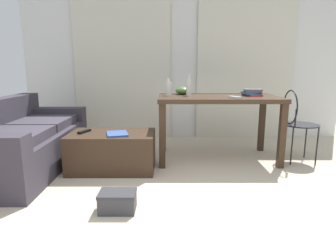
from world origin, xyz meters
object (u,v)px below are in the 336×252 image
object	(u,v)px
coffee_table	(113,151)
craft_table	(218,105)
shoebox	(118,201)
bottle_near	(189,87)
wire_chair	(296,118)
bowl	(183,91)
book_stack	(253,92)
bottle_far	(169,88)
tv_remote_on_table	(235,97)
couch	(22,142)
magazine	(118,134)
tv_remote_primary	(85,131)

from	to	relation	value
coffee_table	craft_table	size ratio (longest dim) A/B	0.64
shoebox	coffee_table	bearing A→B (deg)	102.89
coffee_table	bottle_near	bearing A→B (deg)	24.58
wire_chair	bowl	xyz separation A→B (m)	(-1.32, 0.35, 0.30)
coffee_table	book_stack	distance (m)	1.82
bottle_far	book_stack	size ratio (longest dim) A/B	0.67
wire_chair	tv_remote_on_table	world-z (taller)	wire_chair
couch	craft_table	world-z (taller)	craft_table
craft_table	book_stack	bearing A→B (deg)	8.89
bowl	craft_table	bearing A→B (deg)	-29.20
bottle_far	bowl	xyz separation A→B (m)	(0.19, 0.17, -0.04)
couch	bottle_far	bearing A→B (deg)	14.63
bottle_far	wire_chair	bearing A→B (deg)	-6.55
coffee_table	bottle_near	world-z (taller)	bottle_near
wire_chair	coffee_table	bearing A→B (deg)	-172.56
bottle_near	magazine	world-z (taller)	bottle_near
wire_chair	tv_remote_on_table	distance (m)	0.83
couch	bottle_far	xyz separation A→B (m)	(1.64, 0.43, 0.57)
couch	bottle_near	world-z (taller)	bottle_near
book_stack	magazine	distance (m)	1.71
book_stack	bottle_far	bearing A→B (deg)	-179.61
craft_table	wire_chair	bearing A→B (deg)	-7.11
bottle_far	bowl	world-z (taller)	bottle_far
craft_table	tv_remote_on_table	distance (m)	0.32
tv_remote_on_table	bowl	bearing A→B (deg)	110.63
wire_chair	bottle_near	bearing A→B (deg)	174.59
bottle_far	tv_remote_primary	xyz separation A→B (m)	(-0.93, -0.43, -0.44)
couch	tv_remote_on_table	world-z (taller)	tv_remote_on_table
coffee_table	magazine	world-z (taller)	magazine
couch	craft_table	size ratio (longest dim) A/B	1.31
tv_remote_primary	magazine	size ratio (longest dim) A/B	0.70
bottle_near	bowl	bearing A→B (deg)	105.34
wire_chair	tv_remote_primary	size ratio (longest dim) A/B	4.69
book_stack	tv_remote_primary	bearing A→B (deg)	-167.30
magazine	book_stack	bearing A→B (deg)	4.43
bottle_far	book_stack	distance (m)	1.03
coffee_table	bottle_far	world-z (taller)	bottle_far
shoebox	bowl	bearing A→B (deg)	69.64
coffee_table	bowl	bearing A→B (deg)	37.68
shoebox	couch	bearing A→B (deg)	141.44
bottle_near	shoebox	bearing A→B (deg)	-115.57
tv_remote_primary	bottle_far	bearing A→B (deg)	46.73
bottle_far	bowl	distance (m)	0.26
bottle_far	book_stack	world-z (taller)	bottle_far
tv_remote_primary	wire_chair	bearing A→B (deg)	27.72
bottle_near	bottle_far	distance (m)	0.26
magazine	shoebox	size ratio (longest dim) A/B	0.91
couch	wire_chair	bearing A→B (deg)	4.60
coffee_table	bottle_far	xyz separation A→B (m)	(0.62, 0.45, 0.66)
coffee_table	magazine	bearing A→B (deg)	-47.74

